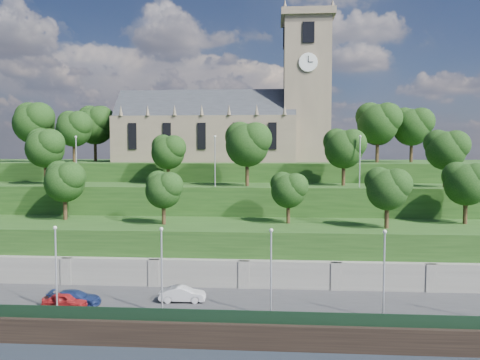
# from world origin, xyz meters

# --- Properties ---
(ground) EXTENTS (320.00, 320.00, 0.00)m
(ground) POSITION_xyz_m (0.00, 0.00, 0.00)
(ground) COLOR black
(ground) RESTS_ON ground
(promenade) EXTENTS (160.00, 12.00, 2.00)m
(promenade) POSITION_xyz_m (0.00, 6.00, 1.00)
(promenade) COLOR #2D2D30
(promenade) RESTS_ON ground
(quay_wall) EXTENTS (160.00, 0.50, 2.20)m
(quay_wall) POSITION_xyz_m (0.00, -0.05, 1.10)
(quay_wall) COLOR black
(quay_wall) RESTS_ON ground
(fence) EXTENTS (160.00, 0.10, 1.20)m
(fence) POSITION_xyz_m (0.00, 0.60, 2.60)
(fence) COLOR black
(fence) RESTS_ON promenade
(retaining_wall) EXTENTS (160.00, 2.10, 5.00)m
(retaining_wall) POSITION_xyz_m (0.00, 11.97, 2.50)
(retaining_wall) COLOR slate
(retaining_wall) RESTS_ON ground
(embankment_lower) EXTENTS (160.00, 12.00, 8.00)m
(embankment_lower) POSITION_xyz_m (0.00, 18.00, 4.00)
(embankment_lower) COLOR #1B3B13
(embankment_lower) RESTS_ON ground
(embankment_upper) EXTENTS (160.00, 10.00, 12.00)m
(embankment_upper) POSITION_xyz_m (0.00, 29.00, 6.00)
(embankment_upper) COLOR #1B3B13
(embankment_upper) RESTS_ON ground
(hilltop) EXTENTS (160.00, 32.00, 15.00)m
(hilltop) POSITION_xyz_m (0.00, 50.00, 7.50)
(hilltop) COLOR #1B3B13
(hilltop) RESTS_ON ground
(church) EXTENTS (38.60, 12.35, 27.60)m
(church) POSITION_xyz_m (0.79, 45.98, 22.52)
(church) COLOR #6C5E4B
(church) RESTS_ON hilltop
(trees_lower) EXTENTS (66.45, 8.98, 7.75)m
(trees_lower) POSITION_xyz_m (2.34, 18.20, 12.88)
(trees_lower) COLOR #322213
(trees_lower) RESTS_ON embankment_lower
(trees_upper) EXTENTS (63.40, 8.57, 9.17)m
(trees_upper) POSITION_xyz_m (4.14, 28.04, 17.68)
(trees_upper) COLOR #322213
(trees_upper) RESTS_ON embankment_upper
(trees_hilltop) EXTENTS (74.09, 16.33, 10.73)m
(trees_hilltop) POSITION_xyz_m (-1.60, 44.52, 21.89)
(trees_hilltop) COLOR #322213
(trees_hilltop) RESTS_ON hilltop
(lamp_posts_promenade) EXTENTS (60.36, 0.36, 8.10)m
(lamp_posts_promenade) POSITION_xyz_m (-2.00, 2.50, 6.66)
(lamp_posts_promenade) COLOR #B2B2B7
(lamp_posts_promenade) RESTS_ON promenade
(lamp_posts_upper) EXTENTS (40.36, 0.36, 7.17)m
(lamp_posts_upper) POSITION_xyz_m (-0.00, 26.00, 16.18)
(lamp_posts_upper) COLOR #B2B2B7
(lamp_posts_upper) RESTS_ON embankment_upper
(car_left) EXTENTS (4.44, 2.06, 1.47)m
(car_left) POSITION_xyz_m (-11.61, 3.48, 2.74)
(car_left) COLOR maroon
(car_left) RESTS_ON promenade
(car_middle) EXTENTS (4.65, 1.84, 1.51)m
(car_middle) POSITION_xyz_m (-0.83, 6.19, 2.75)
(car_middle) COLOR #A3A3A7
(car_middle) RESTS_ON promenade
(car_right) EXTENTS (5.15, 2.53, 1.44)m
(car_right) POSITION_xyz_m (-11.06, 4.33, 2.72)
(car_right) COLOR navy
(car_right) RESTS_ON promenade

